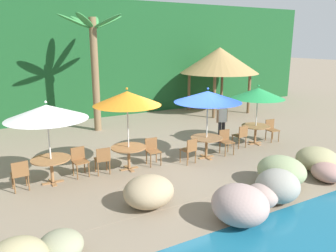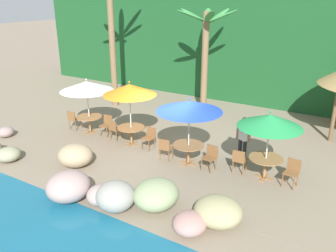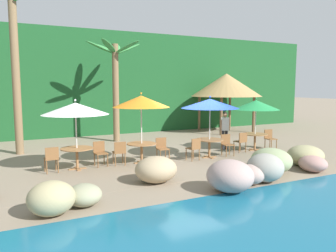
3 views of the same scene
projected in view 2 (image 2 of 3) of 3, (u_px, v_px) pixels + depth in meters
ground_plane at (166, 157)px, 13.13m from camera, size 120.00×120.00×0.00m
terrace_deck at (166, 156)px, 13.13m from camera, size 18.00×5.20×0.01m
foliage_backdrop at (252, 46)px, 19.25m from camera, size 28.00×2.40×6.00m
rock_seawall at (103, 185)px, 10.44m from camera, size 17.21×3.06×1.02m
umbrella_white at (87, 86)px, 14.68m from camera, size 2.24×2.24×2.40m
dining_table_white at (89, 119)px, 15.20m from camera, size 1.10×1.10×0.74m
chair_white_seaward at (107, 124)px, 14.96m from camera, size 0.45×0.46×0.87m
chair_white_inland at (73, 119)px, 15.54m from camera, size 0.44×0.45×0.87m
umbrella_orange at (130, 89)px, 13.40m from camera, size 2.08×2.08×2.61m
dining_table_orange at (131, 130)px, 13.99m from camera, size 1.10×1.10×0.74m
chair_orange_seaward at (149, 136)px, 13.64m from camera, size 0.45×0.45×0.87m
chair_orange_inland at (114, 128)px, 14.43m from camera, size 0.46×0.46×0.87m
umbrella_blue at (189, 106)px, 11.83m from camera, size 2.28×2.28×2.46m
dining_table_blue at (188, 148)px, 12.38m from camera, size 1.10×1.10×0.74m
chair_blue_seaward at (210, 156)px, 12.01m from camera, size 0.46×0.47×0.87m
chair_blue_inland at (165, 148)px, 12.65m from camera, size 0.48×0.48×0.87m
umbrella_green at (270, 121)px, 10.90m from camera, size 2.04×2.04×2.34m
dining_table_green at (266, 161)px, 11.39m from camera, size 1.10×1.10×0.74m
chair_green_seaward at (292, 171)px, 11.01m from camera, size 0.47×0.47×0.87m
chair_green_inland at (239, 159)px, 11.75m from camera, size 0.43×0.44×0.87m
palm_tree_nearest at (111, 17)px, 17.57m from camera, size 3.02×2.74×7.04m
palm_tree_second at (206, 44)px, 16.78m from camera, size 2.94×2.72×5.08m
waiter_in_white at (243, 136)px, 12.40m from camera, size 0.52×0.33×1.70m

